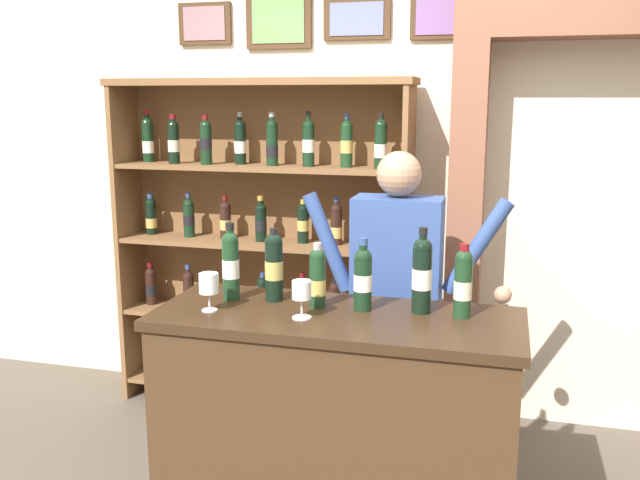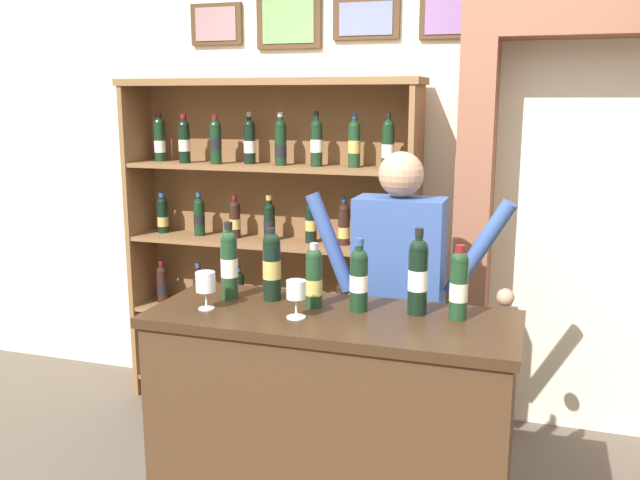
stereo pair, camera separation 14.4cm
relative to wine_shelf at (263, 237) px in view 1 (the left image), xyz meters
The scene contains 13 objects.
back_wall 1.01m from the wine_shelf, 20.05° to the left, with size 12.00×0.19×3.41m.
wine_shelf is the anchor object (origin of this frame).
archway_doorway 1.89m from the wine_shelf, ahead, with size 1.52×0.45×2.54m.
tasting_counter 1.57m from the wine_shelf, 59.03° to the right, with size 1.44×0.57×1.02m.
shopkeeper 1.11m from the wine_shelf, 35.99° to the right, with size 0.99×0.22×1.62m.
tasting_bottle_vin_santo 1.23m from the wine_shelf, 76.38° to the right, with size 0.07×0.07×0.33m.
tasting_bottle_grappa 1.25m from the wine_shelf, 68.01° to the right, with size 0.08×0.08×0.30m.
tasting_bottle_brunello 1.36m from the wine_shelf, 60.90° to the right, with size 0.07×0.07×0.26m.
tasting_bottle_super_tuscan 1.46m from the wine_shelf, 54.47° to the right, with size 0.07×0.07×0.29m.
tasting_bottle_prosecco 1.58m from the wine_shelf, 47.05° to the right, with size 0.08×0.08×0.34m.
tasting_bottle_chianti 1.70m from the wine_shelf, 43.52° to the right, with size 0.07×0.07×0.29m.
wine_glass_spare 1.50m from the wine_shelf, 64.52° to the right, with size 0.07×0.07×0.15m.
wine_glass_left 1.38m from the wine_shelf, 79.00° to the right, with size 0.08×0.08×0.15m.
Camera 1 is at (0.65, -2.50, 1.85)m, focal length 38.65 mm.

